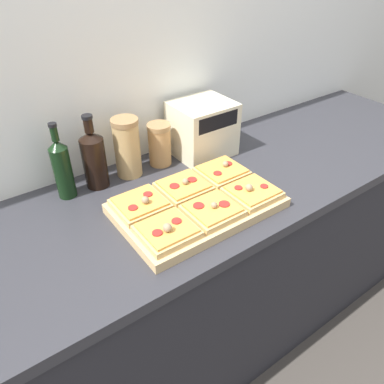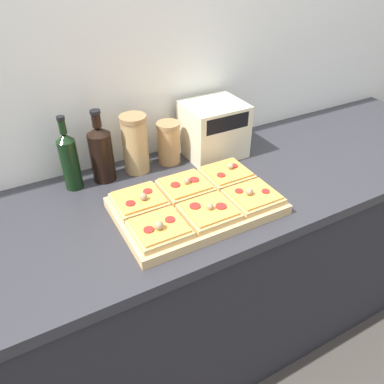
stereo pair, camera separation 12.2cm
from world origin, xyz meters
TOP-DOWN VIEW (x-y plane):
  - wall_back at (0.00, 0.67)m, footprint 6.00×0.06m
  - kitchen_counter at (0.00, 0.32)m, footprint 2.63×0.67m
  - cutting_board at (-0.03, 0.22)m, footprint 0.52×0.33m
  - pizza_slice_back_left at (-0.20, 0.30)m, footprint 0.16×0.15m
  - pizza_slice_back_center at (-0.03, 0.30)m, footprint 0.16×0.15m
  - pizza_slice_back_right at (0.13, 0.30)m, footprint 0.16×0.15m
  - pizza_slice_front_left at (-0.20, 0.14)m, footprint 0.16×0.15m
  - pizza_slice_front_center at (-0.03, 0.14)m, footprint 0.16×0.15m
  - pizza_slice_front_right at (0.13, 0.14)m, footprint 0.16×0.15m
  - olive_oil_bottle at (-0.35, 0.55)m, footprint 0.06×0.06m
  - wine_bottle at (-0.24, 0.55)m, footprint 0.08×0.08m
  - grain_jar_tall at (-0.11, 0.55)m, footprint 0.10×0.10m
  - grain_jar_short at (0.03, 0.55)m, footprint 0.09×0.09m
  - toaster_oven at (0.21, 0.52)m, footprint 0.25×0.20m

SIDE VIEW (x-z plane):
  - kitchen_counter at x=0.00m, z-range 0.00..0.90m
  - cutting_board at x=-0.03m, z-range 0.90..0.94m
  - pizza_slice_back_right at x=0.13m, z-range 0.93..0.97m
  - pizza_slice_front_center at x=-0.03m, z-range 0.93..0.97m
  - pizza_slice_back_center at x=-0.03m, z-range 0.93..0.97m
  - pizza_slice_front_right at x=0.13m, z-range 0.92..0.98m
  - pizza_slice_back_left at x=-0.20m, z-range 0.92..0.98m
  - pizza_slice_front_left at x=-0.20m, z-range 0.92..0.98m
  - grain_jar_short at x=0.03m, z-range 0.90..1.07m
  - toaster_oven at x=0.21m, z-range 0.90..1.12m
  - wine_bottle at x=-0.24m, z-range 0.88..1.15m
  - olive_oil_bottle at x=-0.35m, z-range 0.88..1.15m
  - grain_jar_tall at x=-0.11m, z-range 0.90..1.13m
  - wall_back at x=0.00m, z-range 0.00..2.50m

